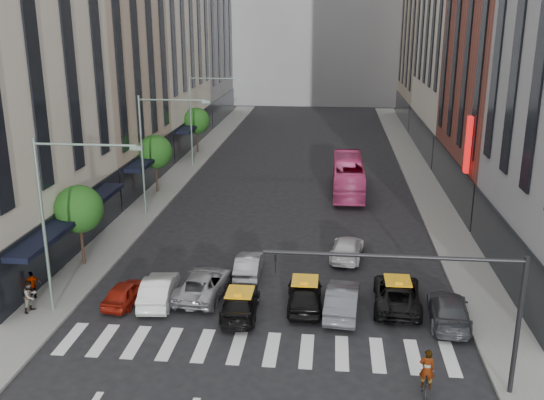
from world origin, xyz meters
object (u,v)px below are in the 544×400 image
(streetlamp_near, at_px, (60,204))
(pedestrian_far, at_px, (32,285))
(motorcycle, at_px, (426,384))
(streetlamp_far, at_px, (200,108))
(streetlamp_mid, at_px, (154,140))
(car_white_front, at_px, (159,290))
(bus, at_px, (348,176))
(car_red, at_px, (125,293))
(pedestrian_near, at_px, (30,296))
(taxi_center, at_px, (305,294))
(taxi_left, at_px, (240,304))

(streetlamp_near, relative_size, pedestrian_far, 5.82)
(pedestrian_far, bearing_deg, motorcycle, 120.44)
(streetlamp_far, bearing_deg, streetlamp_mid, -90.00)
(streetlamp_mid, xyz_separation_m, motorcycle, (17.17, -21.22, -5.50))
(car_white_front, bearing_deg, streetlamp_far, -87.49)
(streetlamp_mid, distance_m, pedestrian_far, 15.89)
(car_white_front, height_order, bus, bus)
(car_red, distance_m, pedestrian_near, 4.71)
(streetlamp_mid, relative_size, car_white_front, 2.04)
(car_red, bearing_deg, bus, -111.96)
(bus, bearing_deg, motorcycle, 94.89)
(streetlamp_mid, distance_m, motorcycle, 27.85)
(car_red, height_order, pedestrian_far, pedestrian_far)
(pedestrian_near, bearing_deg, car_white_front, -55.19)
(streetlamp_near, bearing_deg, streetlamp_mid, 90.00)
(streetlamp_near, distance_m, motorcycle, 18.77)
(pedestrian_far, bearing_deg, streetlamp_far, -136.44)
(pedestrian_far, bearing_deg, pedestrian_near, 71.53)
(streetlamp_near, xyz_separation_m, streetlamp_far, (0.00, 32.00, 0.00))
(motorcycle, bearing_deg, taxi_center, -43.94)
(taxi_center, bearing_deg, streetlamp_near, 6.20)
(streetlamp_far, bearing_deg, streetlamp_near, -90.00)
(streetlamp_far, distance_m, taxi_left, 33.00)
(motorcycle, relative_size, pedestrian_near, 0.91)
(car_red, bearing_deg, streetlamp_mid, -74.21)
(pedestrian_near, bearing_deg, taxi_center, -64.30)
(streetlamp_mid, relative_size, pedestrian_far, 5.82)
(taxi_center, bearing_deg, streetlamp_far, -70.88)
(car_red, distance_m, car_white_front, 1.76)
(streetlamp_near, height_order, taxi_left, streetlamp_near)
(streetlamp_near, bearing_deg, pedestrian_far, 156.10)
(motorcycle, bearing_deg, car_white_front, -18.53)
(streetlamp_far, relative_size, taxi_center, 2.02)
(car_white_front, relative_size, taxi_left, 1.00)
(streetlamp_far, height_order, pedestrian_near, streetlamp_far)
(taxi_center, distance_m, pedestrian_far, 14.51)
(streetlamp_near, relative_size, bus, 0.84)
(pedestrian_near, bearing_deg, pedestrian_far, 40.30)
(streetlamp_mid, height_order, streetlamp_far, same)
(streetlamp_far, height_order, taxi_left, streetlamp_far)
(car_white_front, distance_m, motorcycle, 14.71)
(pedestrian_far, bearing_deg, bus, -168.61)
(taxi_center, height_order, pedestrian_near, pedestrian_near)
(streetlamp_mid, relative_size, car_red, 2.52)
(taxi_center, height_order, motorcycle, taxi_center)
(motorcycle, relative_size, pedestrian_far, 0.99)
(taxi_left, bearing_deg, taxi_center, -161.98)
(motorcycle, bearing_deg, streetlamp_mid, -41.61)
(bus, bearing_deg, streetlamp_far, -29.10)
(car_red, distance_m, taxi_center, 9.50)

